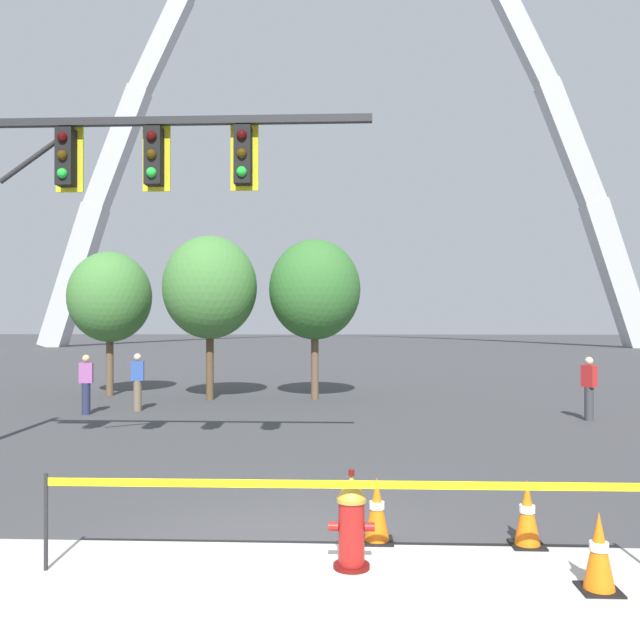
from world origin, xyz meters
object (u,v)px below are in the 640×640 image
Objects in this scene: traffic_cone_by_hydrant at (527,514)px; pedestrian_walking_right at (86,384)px; pedestrian_walking_left at (589,388)px; pedestrian_standing_center at (137,381)px; traffic_cone_mid_sidewalk at (377,510)px; traffic_signal_gantry at (40,199)px; traffic_cone_curb_edge at (599,553)px; monument_arch at (340,123)px; fire_hydrant at (351,522)px.

pedestrian_walking_right is (-8.93, 9.75, 0.46)m from traffic_cone_by_hydrant.
pedestrian_walking_left is 11.91m from pedestrian_standing_center.
traffic_cone_mid_sidewalk is 7.11m from traffic_signal_gantry.
pedestrian_standing_center is 1.36m from pedestrian_walking_right.
pedestrian_standing_center is at bearing 97.23° from traffic_signal_gantry.
pedestrian_walking_right is (-1.14, -0.75, 0.00)m from pedestrian_standing_center.
traffic_cone_curb_edge is 0.46× the size of pedestrian_standing_center.
traffic_cone_curb_edge is at bearing -32.25° from traffic_cone_mid_sidewalk.
pedestrian_standing_center reaches higher than traffic_cone_by_hydrant.
traffic_signal_gantry is at bearing 150.97° from traffic_cone_curb_edge.
traffic_cone_by_hydrant is 1.00× the size of traffic_cone_curb_edge.
pedestrian_walking_right is (-2.12, 6.97, -3.59)m from traffic_signal_gantry.
pedestrian_standing_center and pedestrian_walking_right have the same top height.
traffic_cone_mid_sidewalk is 0.01× the size of monument_arch.
fire_hydrant is at bearing 168.51° from traffic_cone_curb_edge.
traffic_signal_gantry reaches higher than pedestrian_walking_left.
traffic_cone_mid_sidewalk is 0.46× the size of pedestrian_walking_right.
pedestrian_walking_left is 12.99m from pedestrian_walking_right.
traffic_cone_by_hydrant is at bearing -87.20° from monument_arch.
traffic_signal_gantry reaches higher than traffic_cone_mid_sidewalk.
traffic_cone_by_hydrant is at bearing -2.30° from traffic_cone_mid_sidewalk.
traffic_signal_gantry is at bearing -73.08° from pedestrian_walking_right.
traffic_cone_curb_edge is 0.01× the size of monument_arch.
pedestrian_walking_left and pedestrian_standing_center have the same top height.
fire_hydrant is at bearing -35.66° from traffic_signal_gantry.
fire_hydrant is 0.62× the size of pedestrian_standing_center.
traffic_cone_mid_sidewalk is at bearing 69.83° from fire_hydrant.
pedestrian_walking_left is at bearing 58.27° from traffic_cone_mid_sidewalk.
pedestrian_walking_right reaches higher than traffic_cone_curb_edge.
traffic_cone_by_hydrant is 1.22m from traffic_cone_curb_edge.
traffic_signal_gantry is 4.92× the size of pedestrian_standing_center.
traffic_cone_by_hydrant is 0.09× the size of traffic_signal_gantry.
fire_hydrant is at bearing -120.90° from pedestrian_walking_left.
traffic_cone_by_hydrant is at bearing -22.24° from traffic_signal_gantry.
fire_hydrant is 1.36× the size of traffic_cone_curb_edge.
traffic_signal_gantry reaches higher than traffic_cone_by_hydrant.
pedestrian_standing_center is (-8.12, 11.68, 0.46)m from traffic_cone_curb_edge.
traffic_cone_by_hydrant is at bearing -47.52° from pedestrian_walking_right.
fire_hydrant is at bearing -62.42° from pedestrian_standing_center.
traffic_signal_gantry is 0.13× the size of monument_arch.
pedestrian_walking_right is at bearing 132.48° from traffic_cone_by_hydrant.
pedestrian_walking_left is (5.98, 9.99, 0.35)m from fire_hydrant.
pedestrian_standing_center is at bearing 120.51° from traffic_cone_mid_sidewalk.
pedestrian_walking_left is at bearing 59.10° from fire_hydrant.
pedestrian_standing_center is (-5.07, -45.14, -20.94)m from monument_arch.
traffic_cone_curb_edge is 0.09× the size of traffic_signal_gantry.
traffic_signal_gantry reaches higher than traffic_cone_curb_edge.
traffic_signal_gantry reaches higher than fire_hydrant.
traffic_signal_gantry is 8.12m from pedestrian_walking_right.
traffic_signal_gantry is at bearing 144.34° from fire_hydrant.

